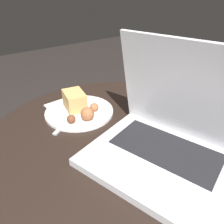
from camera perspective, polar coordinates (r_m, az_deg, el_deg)
table at (r=0.66m, az=2.71°, el=-14.57°), size 0.75×0.75×0.53m
napkin at (r=0.71m, az=-9.36°, el=0.57°), size 0.20×0.14×0.00m
laptop at (r=0.51m, az=14.11°, el=-6.56°), size 0.37×0.33×0.26m
beer_glass at (r=0.72m, az=15.02°, el=8.35°), size 0.07×0.07×0.18m
snack_plate at (r=0.68m, az=-8.73°, el=1.05°), size 0.21×0.21×0.06m
fork at (r=0.68m, az=-10.20°, el=-0.88°), size 0.11×0.16×0.00m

